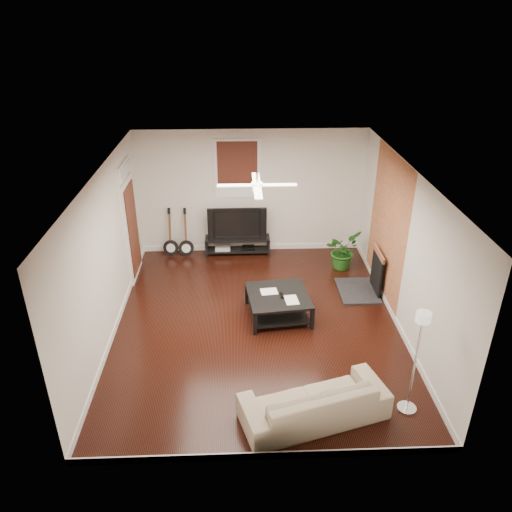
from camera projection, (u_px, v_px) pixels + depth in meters
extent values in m
cube|color=black|center=(257.00, 323.00, 8.91)|extent=(5.00, 6.00, 0.01)
cube|color=white|center=(257.00, 173.00, 7.64)|extent=(5.00, 6.00, 0.01)
cube|color=silver|center=(251.00, 192.00, 10.94)|extent=(5.00, 0.01, 2.80)
cube|color=silver|center=(268.00, 373.00, 5.61)|extent=(5.00, 0.01, 2.80)
cube|color=silver|center=(106.00, 256.00, 8.19)|extent=(0.01, 6.00, 2.80)
cube|color=silver|center=(404.00, 251.00, 8.36)|extent=(0.01, 6.00, 2.80)
cube|color=#B26339|center=(387.00, 227.00, 9.25)|extent=(0.02, 2.20, 2.80)
cube|color=black|center=(367.00, 271.00, 9.67)|extent=(0.80, 1.10, 0.92)
cube|color=black|center=(237.00, 169.00, 10.66)|extent=(1.00, 0.06, 1.30)
cube|color=white|center=(131.00, 220.00, 9.95)|extent=(0.08, 1.00, 2.50)
cube|color=black|center=(238.00, 246.00, 11.28)|extent=(1.46, 0.39, 0.41)
imported|color=black|center=(237.00, 222.00, 11.04)|extent=(1.30, 0.17, 0.75)
cube|color=black|center=(278.00, 305.00, 9.02)|extent=(1.20, 1.20, 0.45)
imported|color=tan|center=(314.00, 401.00, 6.76)|extent=(2.15, 1.32, 0.59)
imported|color=#205A19|center=(342.00, 250.00, 10.61)|extent=(0.95, 0.97, 0.82)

